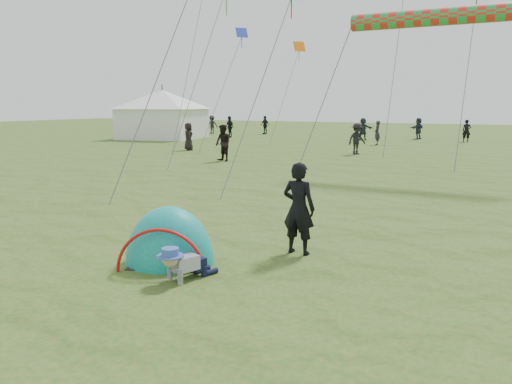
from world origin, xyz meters
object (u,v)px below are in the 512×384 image
at_px(popup_tent, 170,262).
at_px(standing_adult, 299,208).
at_px(crawling_toddler, 182,262).
at_px(event_marquee, 163,113).

bearing_deg(popup_tent, standing_adult, 18.92).
bearing_deg(standing_adult, crawling_toddler, 66.43).
distance_m(popup_tent, standing_adult, 2.47).
distance_m(popup_tent, event_marquee, 32.70).
bearing_deg(event_marquee, popup_tent, -63.02).
distance_m(crawling_toddler, event_marquee, 33.61).
xyz_separation_m(crawling_toddler, event_marquee, (-20.67, 26.45, 1.77)).
height_order(popup_tent, event_marquee, event_marquee).
height_order(standing_adult, event_marquee, event_marquee).
xyz_separation_m(crawling_toddler, standing_adult, (1.05, 2.14, 0.56)).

